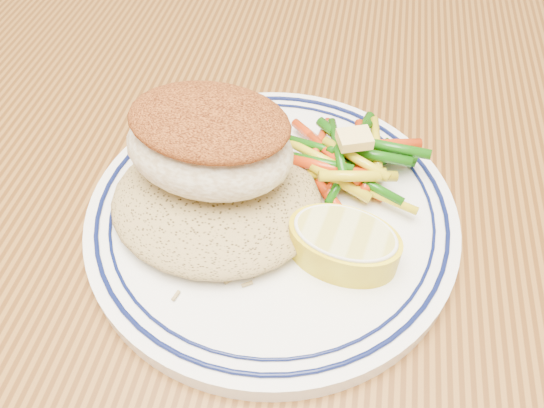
{
  "coord_description": "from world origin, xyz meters",
  "views": [
    {
      "loc": [
        0.09,
        -0.21,
        1.05
      ],
      "look_at": [
        0.04,
        0.01,
        0.77
      ],
      "focal_mm": 35.0,
      "sensor_mm": 36.0,
      "label": 1
    }
  ],
  "objects_px": {
    "dining_table": "(219,299)",
    "vegetable_pile": "(352,160)",
    "plate": "(272,214)",
    "lemon_wedge": "(344,243)",
    "fish_fillet": "(209,141)",
    "rice_pilaf": "(216,198)"
  },
  "relations": [
    {
      "from": "dining_table",
      "to": "fish_fillet",
      "type": "xyz_separation_m",
      "value": [
        0.0,
        0.02,
        0.16
      ]
    },
    {
      "from": "dining_table",
      "to": "vegetable_pile",
      "type": "relative_size",
      "value": 13.8
    },
    {
      "from": "plate",
      "to": "vegetable_pile",
      "type": "xyz_separation_m",
      "value": [
        0.05,
        0.04,
        0.02
      ]
    },
    {
      "from": "plate",
      "to": "dining_table",
      "type": "bearing_deg",
      "value": -160.73
    },
    {
      "from": "vegetable_pile",
      "to": "dining_table",
      "type": "bearing_deg",
      "value": -147.64
    },
    {
      "from": "rice_pilaf",
      "to": "fish_fillet",
      "type": "xyz_separation_m",
      "value": [
        -0.01,
        0.02,
        0.04
      ]
    },
    {
      "from": "dining_table",
      "to": "plate",
      "type": "xyz_separation_m",
      "value": [
        0.04,
        0.01,
        0.11
      ]
    },
    {
      "from": "plate",
      "to": "lemon_wedge",
      "type": "xyz_separation_m",
      "value": [
        0.05,
        -0.03,
        0.02
      ]
    },
    {
      "from": "lemon_wedge",
      "to": "plate",
      "type": "bearing_deg",
      "value": 148.41
    },
    {
      "from": "plate",
      "to": "lemon_wedge",
      "type": "distance_m",
      "value": 0.06
    },
    {
      "from": "fish_fillet",
      "to": "lemon_wedge",
      "type": "relative_size",
      "value": 1.54
    },
    {
      "from": "dining_table",
      "to": "rice_pilaf",
      "type": "distance_m",
      "value": 0.13
    },
    {
      "from": "dining_table",
      "to": "vegetable_pile",
      "type": "bearing_deg",
      "value": 32.36
    },
    {
      "from": "plate",
      "to": "lemon_wedge",
      "type": "bearing_deg",
      "value": -31.59
    },
    {
      "from": "plate",
      "to": "fish_fillet",
      "type": "bearing_deg",
      "value": 169.87
    },
    {
      "from": "plate",
      "to": "lemon_wedge",
      "type": "relative_size",
      "value": 3.29
    },
    {
      "from": "rice_pilaf",
      "to": "vegetable_pile",
      "type": "distance_m",
      "value": 0.1
    },
    {
      "from": "dining_table",
      "to": "lemon_wedge",
      "type": "relative_size",
      "value": 19.41
    },
    {
      "from": "dining_table",
      "to": "fish_fillet",
      "type": "relative_size",
      "value": 12.57
    },
    {
      "from": "fish_fillet",
      "to": "lemon_wedge",
      "type": "height_order",
      "value": "fish_fillet"
    },
    {
      "from": "dining_table",
      "to": "rice_pilaf",
      "type": "bearing_deg",
      "value": 44.46
    },
    {
      "from": "dining_table",
      "to": "lemon_wedge",
      "type": "distance_m",
      "value": 0.16
    }
  ]
}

